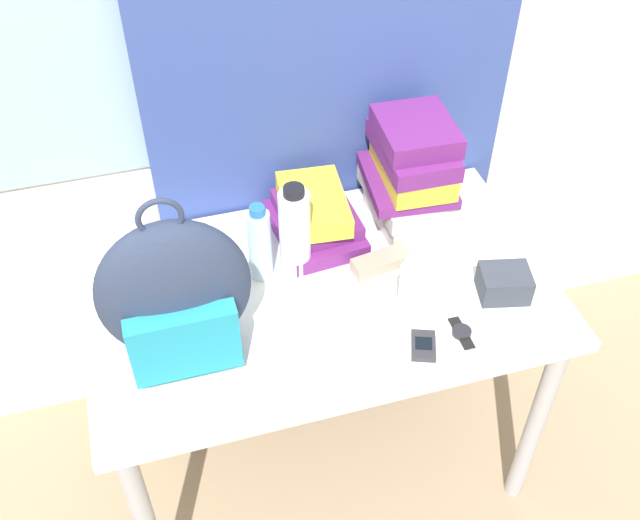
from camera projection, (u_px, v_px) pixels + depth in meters
name	position (u px, v px, depth m)	size (l,w,h in m)	color
wall_back	(268.00, 18.00, 1.81)	(6.00, 0.06, 2.50)	silver
curtain_blue	(334.00, 21.00, 1.80)	(0.99, 0.04, 2.50)	#384C93
desk	(320.00, 315.00, 1.93)	(1.16, 0.70, 0.74)	silver
backpack	(175.00, 296.00, 1.59)	(0.33, 0.18, 0.45)	#2D3851
book_stack_left	(315.00, 216.00, 1.97)	(0.23, 0.29, 0.14)	#6B2370
book_stack_center	(411.00, 173.00, 1.96)	(0.24, 0.28, 0.30)	silver
water_bottle	(260.00, 244.00, 1.83)	(0.06, 0.06, 0.22)	silver
sports_bottle	(295.00, 231.00, 1.84)	(0.08, 0.08, 0.26)	white
sunscreen_bottle	(407.00, 288.00, 1.76)	(0.04, 0.04, 0.17)	white
cell_phone	(423.00, 346.00, 1.72)	(0.08, 0.10, 0.02)	#2D2D33
sunglasses_case	(381.00, 262.00, 1.91)	(0.16, 0.08, 0.04)	gray
camera_pouch	(504.00, 283.00, 1.83)	(0.14, 0.12, 0.07)	#383D47
wristwatch	(462.00, 332.00, 1.76)	(0.05, 0.10, 0.01)	black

